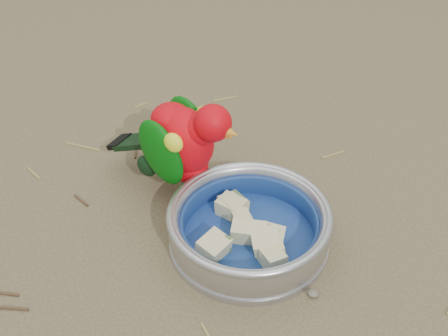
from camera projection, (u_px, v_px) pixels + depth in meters
The scene contains 6 objects.
ground at pixel (257, 271), 0.84m from camera, with size 60.00×60.00×0.00m, color brown.
food_bowl at pixel (249, 240), 0.88m from camera, with size 0.22×0.22×0.02m, color #B2B2BA.
bowl_wall at pixel (249, 224), 0.86m from camera, with size 0.22×0.22×0.04m, color #B2B2BA, non-canonical shape.
fruit_wedges at pixel (249, 228), 0.86m from camera, with size 0.13×0.13×0.03m, color beige, non-canonical shape.
lory_parrot at pixel (184, 149), 0.92m from camera, with size 0.10×0.21×0.17m, color red, non-canonical shape.
ground_debris at pixel (273, 254), 0.86m from camera, with size 0.90×0.80×0.01m, color olive, non-canonical shape.
Camera 1 is at (0.31, -0.48, 0.63)m, focal length 50.00 mm.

